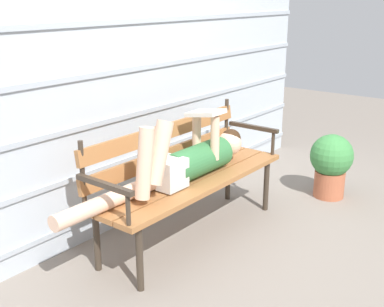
{
  "coord_description": "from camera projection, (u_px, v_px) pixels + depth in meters",
  "views": [
    {
      "loc": [
        -2.6,
        -1.96,
        1.71
      ],
      "look_at": [
        0.0,
        0.08,
        0.64
      ],
      "focal_mm": 46.24,
      "sensor_mm": 36.0,
      "label": 1
    }
  ],
  "objects": [
    {
      "name": "reclining_person",
      "position": [
        186.0,
        160.0,
        3.44
      ],
      "size": [
        1.72,
        0.25,
        0.51
      ],
      "color": "#33703D"
    },
    {
      "name": "park_bench",
      "position": [
        184.0,
        170.0,
        3.56
      ],
      "size": [
        1.7,
        0.51,
        0.88
      ],
      "color": "#9E6638",
      "rests_on": "ground"
    },
    {
      "name": "potted_plant",
      "position": [
        331.0,
        162.0,
        4.3
      ],
      "size": [
        0.37,
        0.37,
        0.57
      ],
      "color": "#AD5B3D",
      "rests_on": "ground"
    },
    {
      "name": "ground_plane",
      "position": [
        201.0,
        239.0,
        3.63
      ],
      "size": [
        12.0,
        12.0,
        0.0
      ],
      "primitive_type": "plane",
      "color": "gray"
    },
    {
      "name": "house_siding",
      "position": [
        130.0,
        69.0,
        3.65
      ],
      "size": [
        4.8,
        0.08,
        2.38
      ],
      "color": "#B2BCC6",
      "rests_on": "ground"
    }
  ]
}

